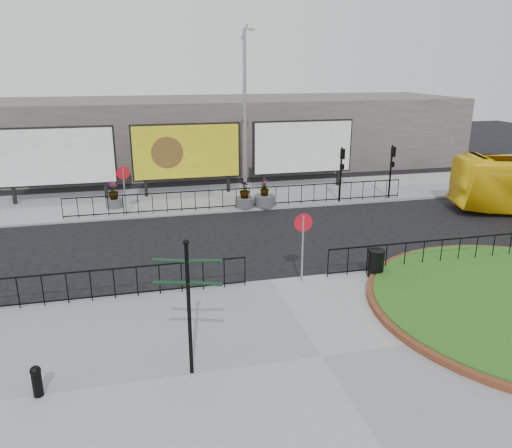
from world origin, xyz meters
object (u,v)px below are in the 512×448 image
object	(u,v)px
fingerpost_sign	(188,295)
planter_a	(114,198)
litter_bin	(376,263)
planter_c	(265,198)
planter_b	(245,198)
lamp_post	(245,114)
billboard_mid	(186,152)
bollard	(37,380)

from	to	relation	value
fingerpost_sign	planter_a	size ratio (longest dim) A/B	2.47
litter_bin	planter_c	size ratio (longest dim) A/B	0.70
planter_a	planter_b	bearing A→B (deg)	-13.37
lamp_post	fingerpost_sign	world-z (taller)	lamp_post
lamp_post	billboard_mid	bearing A→B (deg)	146.75
planter_a	planter_b	distance (m)	6.92
fingerpost_sign	planter_c	bearing A→B (deg)	88.40
planter_b	bollard	bearing A→B (deg)	-118.96
fingerpost_sign	planter_c	world-z (taller)	fingerpost_sign
bollard	litter_bin	world-z (taller)	litter_bin
lamp_post	planter_c	distance (m)	4.61
billboard_mid	planter_a	distance (m)	4.97
billboard_mid	planter_a	world-z (taller)	billboard_mid
lamp_post	litter_bin	xyz separation A→B (m)	(2.19, -11.60, -4.20)
fingerpost_sign	bollard	world-z (taller)	fingerpost_sign
lamp_post	planter_b	xyz separation A→B (m)	(-0.40, -1.60, -4.20)
lamp_post	bollard	distance (m)	18.56
planter_b	planter_c	bearing A→B (deg)	0.00
planter_c	planter_b	bearing A→B (deg)	180.00
fingerpost_sign	litter_bin	world-z (taller)	fingerpost_sign
lamp_post	litter_bin	bearing A→B (deg)	-79.31
litter_bin	planter_a	world-z (taller)	planter_a
billboard_mid	litter_bin	xyz separation A→B (m)	(5.20, -13.57, -1.98)
bollard	planter_a	size ratio (longest dim) A/B	0.55
fingerpost_sign	billboard_mid	bearing A→B (deg)	103.68
planter_b	fingerpost_sign	bearing A→B (deg)	-107.30
fingerpost_sign	planter_b	bearing A→B (deg)	92.30
billboard_mid	planter_b	world-z (taller)	billboard_mid
fingerpost_sign	litter_bin	size ratio (longest dim) A/B	3.49
bollard	planter_c	xyz separation A→B (m)	(9.06, 14.40, 0.02)
bollard	litter_bin	xyz separation A→B (m)	(10.56, 4.40, 0.08)
lamp_post	fingerpost_sign	distance (m)	16.86
billboard_mid	lamp_post	size ratio (longest dim) A/B	0.67
lamp_post	planter_a	distance (m)	8.26
planter_a	planter_c	size ratio (longest dim) A/B	0.98
billboard_mid	litter_bin	distance (m)	14.67
planter_a	planter_c	bearing A→B (deg)	-11.56
planter_b	planter_a	bearing A→B (deg)	166.63
bollard	planter_a	distance (m)	16.05
billboard_mid	bollard	size ratio (longest dim) A/B	8.02
litter_bin	planter_c	world-z (taller)	planter_c
billboard_mid	lamp_post	xyz separation A→B (m)	(3.01, -1.97, 2.23)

